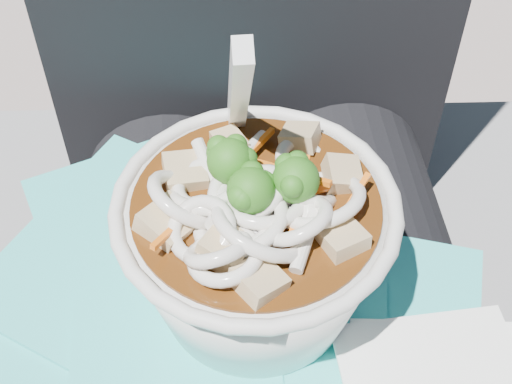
{
  "coord_description": "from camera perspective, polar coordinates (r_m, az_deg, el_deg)",
  "views": [
    {
      "loc": [
        -0.04,
        -0.23,
        0.99
      ],
      "look_at": [
        -0.02,
        0.03,
        0.7
      ],
      "focal_mm": 50.0,
      "sensor_mm": 36.0,
      "label": 1
    }
  ],
  "objects": [
    {
      "name": "person_body",
      "position": [
        0.56,
        1.22,
        -5.99
      ],
      "size": [
        0.34,
        0.94,
        0.98
      ],
      "color": "black",
      "rests_on": "ground"
    },
    {
      "name": "plastic_bag",
      "position": [
        0.47,
        -3.03,
        -11.55
      ],
      "size": [
        0.39,
        0.4,
        0.02
      ],
      "color": "#2EC2BE",
      "rests_on": "lap"
    },
    {
      "name": "udon_bowl",
      "position": [
        0.43,
        -0.04,
        -3.84
      ],
      "size": [
        0.21,
        0.21,
        0.21
      ],
      "color": "silver",
      "rests_on": "plastic_bag"
    }
  ]
}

